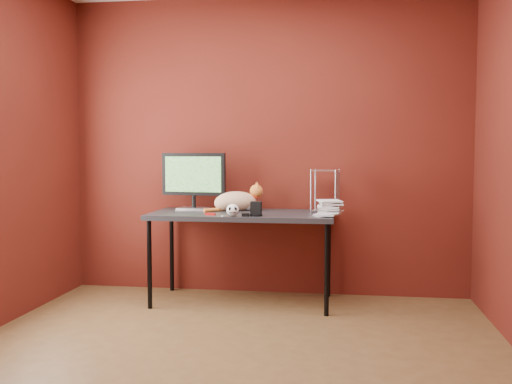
# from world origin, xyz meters

# --- Properties ---
(room) EXTENTS (3.52, 3.52, 2.61)m
(room) POSITION_xyz_m (0.00, 0.00, 1.45)
(room) COLOR #4F361B
(room) RESTS_ON ground
(desk) EXTENTS (1.50, 0.70, 0.75)m
(desk) POSITION_xyz_m (-0.15, 1.37, 0.70)
(desk) COLOR black
(desk) RESTS_ON ground
(monitor) EXTENTS (0.57, 0.21, 0.49)m
(monitor) POSITION_xyz_m (-0.60, 1.52, 1.02)
(monitor) COLOR silver
(monitor) RESTS_ON desk
(cat) EXTENTS (0.47, 0.33, 0.24)m
(cat) POSITION_xyz_m (-0.23, 1.51, 0.83)
(cat) COLOR #C7712A
(cat) RESTS_ON desk
(skull_mug) EXTENTS (0.10, 0.10, 0.10)m
(skull_mug) POSITION_xyz_m (-0.18, 1.08, 0.80)
(skull_mug) COLOR silver
(skull_mug) RESTS_ON desk
(speaker) EXTENTS (0.10, 0.10, 0.11)m
(speaker) POSITION_xyz_m (-0.00, 1.12, 0.80)
(speaker) COLOR black
(speaker) RESTS_ON desk
(book_stack) EXTENTS (0.23, 0.27, 1.37)m
(book_stack) POSITION_xyz_m (0.48, 1.24, 1.43)
(book_stack) COLOR beige
(book_stack) RESTS_ON desk
(wire_rack) EXTENTS (0.23, 0.20, 0.35)m
(wire_rack) POSITION_xyz_m (0.52, 1.55, 0.93)
(wire_rack) COLOR silver
(wire_rack) RESTS_ON desk
(pocket_knife) EXTENTS (0.09, 0.04, 0.02)m
(pocket_knife) POSITION_xyz_m (-0.37, 1.14, 0.76)
(pocket_knife) COLOR #B5100D
(pocket_knife) RESTS_ON desk
(black_gadget) EXTENTS (0.06, 0.04, 0.03)m
(black_gadget) POSITION_xyz_m (-0.08, 1.08, 0.76)
(black_gadget) COLOR black
(black_gadget) RESTS_ON desk
(washer) EXTENTS (0.05, 0.05, 0.00)m
(washer) POSITION_xyz_m (-0.24, 1.08, 0.75)
(washer) COLOR silver
(washer) RESTS_ON desk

